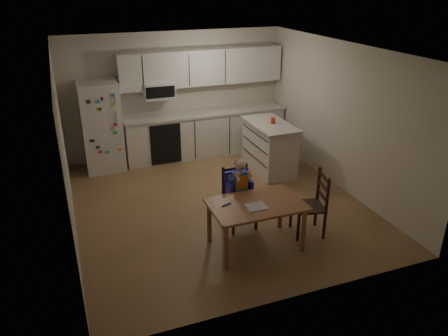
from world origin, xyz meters
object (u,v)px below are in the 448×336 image
chair_booster (239,186)px  kitchen_island (269,147)px  chair_side (315,200)px  dining_table (256,209)px  refrigerator (102,127)px  red_cup (273,120)px

chair_booster → kitchen_island: bearing=49.2°
chair_side → kitchen_island: bearing=-176.5°
dining_table → chair_booster: (-0.00, 0.62, 0.07)m
refrigerator → chair_side: refrigerator is taller
kitchen_island → chair_side: bearing=-99.8°
chair_side → red_cup: bearing=-177.6°
red_cup → chair_side: (-0.43, -2.26, -0.47)m
refrigerator → kitchen_island: bearing=-22.3°
refrigerator → chair_side: bearing=-53.9°
dining_table → refrigerator: bearing=114.5°
dining_table → chair_booster: chair_booster is taller
refrigerator → red_cup: bearing=-22.5°
refrigerator → dining_table: 3.88m
kitchen_island → dining_table: kitchen_island is taller
refrigerator → chair_side: (2.55, -3.49, -0.31)m
refrigerator → chair_side: size_ratio=1.79×
kitchen_island → chair_booster: 2.17m
kitchen_island → red_cup: bearing=-30.9°
kitchen_island → chair_side: 2.32m
red_cup → chair_booster: (-1.38, -1.67, -0.35)m
refrigerator → dining_table: size_ratio=1.35×
kitchen_island → chair_booster: bearing=-128.2°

